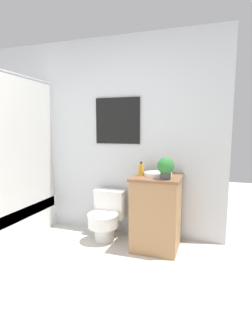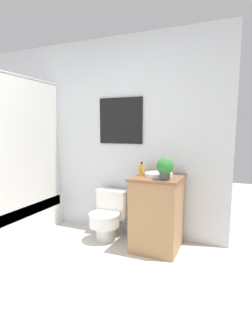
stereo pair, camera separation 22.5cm
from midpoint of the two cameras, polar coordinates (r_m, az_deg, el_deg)
The scene contains 7 objects.
wall_back at distance 3.55m, azimuth -4.36°, elevation 6.65°, with size 3.44×0.07×2.50m.
shower_area at distance 3.69m, azimuth -21.84°, elevation -9.33°, with size 0.64×1.31×1.98m.
toilet at distance 3.34m, azimuth -1.97°, elevation -10.26°, with size 0.40×0.50×0.59m.
vanity at distance 3.06m, azimuth 8.96°, elevation -9.60°, with size 0.54×0.58×0.84m.
sink at distance 2.97m, azimuth 9.25°, elevation -1.39°, with size 0.31×0.35×0.13m.
soap_bottle at distance 2.98m, azimuth 5.60°, elevation -0.36°, with size 0.06×0.06×0.16m.
potted_plant at distance 2.76m, azimuth 10.80°, elevation 0.06°, with size 0.18×0.18×0.23m.
Camera 2 is at (1.73, -1.16, 1.36)m, focal length 28.00 mm.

